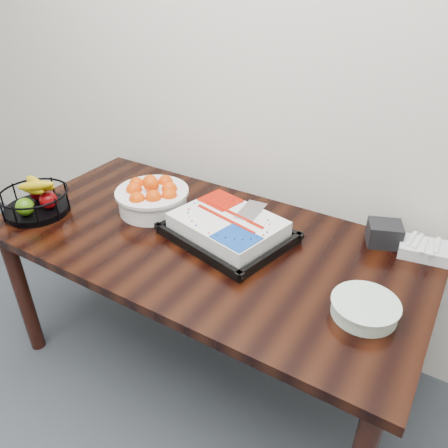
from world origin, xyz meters
The scene contains 7 objects.
table centered at (0.00, 2.00, 0.66)m, with size 1.80×0.90×0.75m.
cake_tray centered at (0.08, 2.06, 0.79)m, with size 0.55×0.47×0.10m.
tangerine_bowl centered at (-0.33, 2.07, 0.84)m, with size 0.33×0.33×0.21m.
fruit_basket centered at (-0.76, 1.78, 0.82)m, with size 0.30×0.30×0.16m.
plate_stack centered at (0.69, 1.90, 0.78)m, with size 0.22×0.22×0.05m.
fork_bag centered at (0.80, 2.35, 0.78)m, with size 0.21×0.16×0.06m.
napkin_box centered at (0.64, 2.35, 0.80)m, with size 0.13×0.11×0.09m, color black.
Camera 1 is at (0.86, 0.76, 1.75)m, focal length 35.00 mm.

